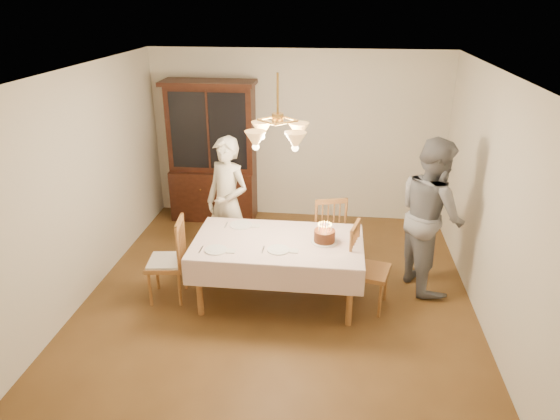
# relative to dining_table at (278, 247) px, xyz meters

# --- Properties ---
(ground) EXTENTS (5.00, 5.00, 0.00)m
(ground) POSITION_rel_dining_table_xyz_m (0.00, 0.00, -0.68)
(ground) COLOR #513317
(ground) RESTS_ON ground
(room_shell) EXTENTS (5.00, 5.00, 5.00)m
(room_shell) POSITION_rel_dining_table_xyz_m (0.00, 0.00, 0.90)
(room_shell) COLOR white
(room_shell) RESTS_ON ground
(dining_table) EXTENTS (1.90, 1.10, 0.76)m
(dining_table) POSITION_rel_dining_table_xyz_m (0.00, 0.00, 0.00)
(dining_table) COLOR brown
(dining_table) RESTS_ON ground
(china_hutch) EXTENTS (1.38, 0.54, 2.16)m
(china_hutch) POSITION_rel_dining_table_xyz_m (-1.29, 2.25, 0.36)
(china_hutch) COLOR black
(china_hutch) RESTS_ON ground
(chair_far_side) EXTENTS (0.54, 0.52, 1.00)m
(chair_far_side) POSITION_rel_dining_table_xyz_m (0.53, 0.90, -0.24)
(chair_far_side) COLOR brown
(chair_far_side) RESTS_ON ground
(chair_left_end) EXTENTS (0.47, 0.49, 1.00)m
(chair_left_end) POSITION_rel_dining_table_xyz_m (-1.28, -0.12, -0.23)
(chair_left_end) COLOR brown
(chair_left_end) RESTS_ON ground
(chair_right_end) EXTENTS (0.51, 0.53, 1.00)m
(chair_right_end) POSITION_rel_dining_table_xyz_m (1.02, -0.02, -0.24)
(chair_right_end) COLOR brown
(chair_right_end) RESTS_ON ground
(elderly_woman) EXTENTS (0.75, 0.66, 1.72)m
(elderly_woman) POSITION_rel_dining_table_xyz_m (-0.74, 0.77, 0.18)
(elderly_woman) COLOR beige
(elderly_woman) RESTS_ON ground
(adult_in_grey) EXTENTS (0.95, 1.08, 1.86)m
(adult_in_grey) POSITION_rel_dining_table_xyz_m (1.75, 0.55, 0.25)
(adult_in_grey) COLOR slate
(adult_in_grey) RESTS_ON ground
(birthday_cake) EXTENTS (0.30, 0.30, 0.23)m
(birthday_cake) POSITION_rel_dining_table_xyz_m (0.52, 0.03, 0.14)
(birthday_cake) COLOR white
(birthday_cake) RESTS_ON dining_table
(place_setting_near_left) EXTENTS (0.39, 0.24, 0.02)m
(place_setting_near_left) POSITION_rel_dining_table_xyz_m (-0.63, -0.31, 0.08)
(place_setting_near_left) COLOR white
(place_setting_near_left) RESTS_ON dining_table
(place_setting_near_right) EXTENTS (0.39, 0.24, 0.02)m
(place_setting_near_right) POSITION_rel_dining_table_xyz_m (0.05, -0.23, 0.08)
(place_setting_near_right) COLOR white
(place_setting_near_right) RESTS_ON dining_table
(place_setting_far_left) EXTENTS (0.42, 0.27, 0.02)m
(place_setting_far_left) POSITION_rel_dining_table_xyz_m (-0.48, 0.35, 0.08)
(place_setting_far_left) COLOR white
(place_setting_far_left) RESTS_ON dining_table
(chandelier) EXTENTS (0.62, 0.62, 0.73)m
(chandelier) POSITION_rel_dining_table_xyz_m (-0.00, -0.00, 1.29)
(chandelier) COLOR #BF8C3F
(chandelier) RESTS_ON ground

